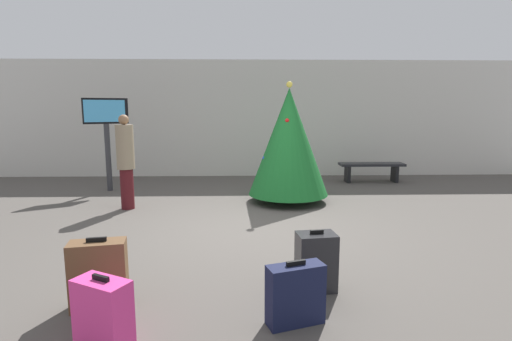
% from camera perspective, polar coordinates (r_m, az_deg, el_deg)
% --- Properties ---
extents(ground_plane, '(16.00, 16.00, 0.00)m').
position_cam_1_polar(ground_plane, '(6.12, -0.79, -8.54)').
color(ground_plane, '#514C47').
extents(back_wall, '(16.00, 0.20, 3.12)m').
position_cam_1_polar(back_wall, '(10.77, -1.23, 7.53)').
color(back_wall, beige).
rests_on(back_wall, ground_plane).
extents(holiday_tree, '(1.57, 1.57, 2.36)m').
position_cam_1_polar(holiday_tree, '(7.70, 4.78, 4.18)').
color(holiday_tree, '#4C3319').
rests_on(holiday_tree, ground_plane).
extents(flight_info_kiosk, '(0.88, 0.51, 2.07)m').
position_cam_1_polar(flight_info_kiosk, '(9.32, -20.97, 6.11)').
color(flight_info_kiosk, '#333338').
rests_on(flight_info_kiosk, ground_plane).
extents(waiting_bench, '(1.61, 0.44, 0.48)m').
position_cam_1_polar(waiting_bench, '(10.29, 16.45, 0.40)').
color(waiting_bench, black).
rests_on(waiting_bench, ground_plane).
extents(traveller_0, '(0.45, 0.45, 1.74)m').
position_cam_1_polar(traveller_0, '(7.53, -18.45, 1.52)').
color(traveller_0, '#4C1419').
rests_on(traveller_0, ground_plane).
extents(suitcase_0, '(0.50, 0.41, 0.59)m').
position_cam_1_polar(suitcase_0, '(3.44, -21.39, -18.85)').
color(suitcase_0, '#E5388C').
rests_on(suitcase_0, ground_plane).
extents(suitcase_1, '(0.53, 0.34, 0.57)m').
position_cam_1_polar(suitcase_1, '(3.55, 5.76, -17.51)').
color(suitcase_1, '#141938').
rests_on(suitcase_1, ground_plane).
extents(suitcase_2, '(0.54, 0.32, 0.68)m').
position_cam_1_polar(suitcase_2, '(4.04, -21.93, -13.89)').
color(suitcase_2, brown).
rests_on(suitcase_2, ground_plane).
extents(suitcase_3, '(0.42, 0.32, 0.64)m').
position_cam_1_polar(suitcase_3, '(4.15, 8.74, -13.00)').
color(suitcase_3, '#232326').
rests_on(suitcase_3, ground_plane).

